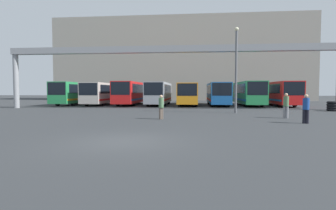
% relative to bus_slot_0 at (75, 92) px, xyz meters
% --- Properties ---
extents(ground_plane, '(200.00, 200.00, 0.00)m').
position_rel_bus_slot_0_xyz_m(ground_plane, '(14.09, -25.98, -1.81)').
color(ground_plane, '#2D3033').
extents(building_backdrop, '(53.49, 12.00, 17.22)m').
position_rel_bus_slot_0_xyz_m(building_backdrop, '(14.09, 22.91, 6.80)').
color(building_backdrop, gray).
rests_on(building_backdrop, ground).
extents(overhead_gantry, '(35.81, 0.80, 6.82)m').
position_rel_bus_slot_0_xyz_m(overhead_gantry, '(14.09, -7.54, 4.05)').
color(overhead_gantry, gray).
rests_on(overhead_gantry, ground).
extents(bus_slot_0, '(2.53, 10.17, 3.13)m').
position_rel_bus_slot_0_xyz_m(bus_slot_0, '(0.00, 0.00, 0.00)').
color(bus_slot_0, '#268C4C').
rests_on(bus_slot_0, ground).
extents(bus_slot_1, '(2.59, 10.34, 3.04)m').
position_rel_bus_slot_0_xyz_m(bus_slot_1, '(4.03, 0.08, -0.05)').
color(bus_slot_1, beige).
rests_on(bus_slot_1, ground).
extents(bus_slot_2, '(2.57, 12.43, 3.17)m').
position_rel_bus_slot_0_xyz_m(bus_slot_2, '(8.05, 1.13, 0.02)').
color(bus_slot_2, red).
rests_on(bus_slot_2, ground).
extents(bus_slot_3, '(2.52, 10.73, 3.09)m').
position_rel_bus_slot_0_xyz_m(bus_slot_3, '(12.08, 0.28, -0.02)').
color(bus_slot_3, '#999EA5').
rests_on(bus_slot_3, ground).
extents(bus_slot_4, '(2.57, 12.17, 2.96)m').
position_rel_bus_slot_0_xyz_m(bus_slot_4, '(16.11, 1.00, -0.10)').
color(bus_slot_4, orange).
rests_on(bus_slot_4, ground).
extents(bus_slot_5, '(2.47, 10.72, 3.01)m').
position_rel_bus_slot_0_xyz_m(bus_slot_5, '(20.13, 0.28, -0.07)').
color(bus_slot_5, '#1959A5').
rests_on(bus_slot_5, ground).
extents(bus_slot_6, '(2.54, 10.61, 3.16)m').
position_rel_bus_slot_0_xyz_m(bus_slot_6, '(24.16, 0.22, 0.01)').
color(bus_slot_6, '#268C4C').
rests_on(bus_slot_6, ground).
extents(bus_slot_7, '(2.55, 12.34, 3.12)m').
position_rel_bus_slot_0_xyz_m(bus_slot_7, '(28.19, 1.09, -0.01)').
color(bus_slot_7, red).
rests_on(bus_slot_7, ground).
extents(pedestrian_mid_left, '(0.38, 0.38, 1.82)m').
position_rel_bus_slot_0_xyz_m(pedestrian_mid_left, '(23.51, -16.29, -0.84)').
color(pedestrian_mid_left, gray).
rests_on(pedestrian_mid_left, ground).
extents(pedestrian_mid_right, '(0.37, 0.37, 1.78)m').
position_rel_bus_slot_0_xyz_m(pedestrian_mid_right, '(23.65, -19.33, -0.86)').
color(pedestrian_mid_right, black).
rests_on(pedestrian_mid_right, ground).
extents(pedestrian_near_left, '(0.35, 0.35, 1.70)m').
position_rel_bus_slot_0_xyz_m(pedestrian_near_left, '(14.60, -17.81, -0.90)').
color(pedestrian_near_left, brown).
rests_on(pedestrian_near_left, ground).
extents(tire_stack, '(1.04, 1.04, 0.96)m').
position_rel_bus_slot_0_xyz_m(tire_stack, '(30.40, -8.92, -1.33)').
color(tire_stack, black).
rests_on(tire_stack, ground).
extents(lamp_post, '(0.36, 0.36, 7.59)m').
position_rel_bus_slot_0_xyz_m(lamp_post, '(20.60, -12.12, 2.34)').
color(lamp_post, '#595B60').
rests_on(lamp_post, ground).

